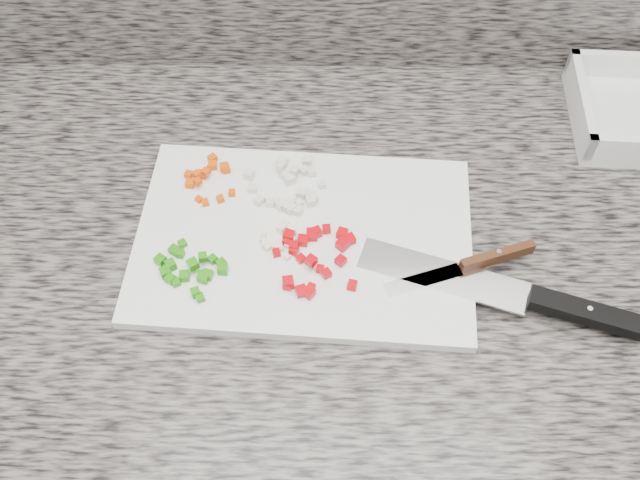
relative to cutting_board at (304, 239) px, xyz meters
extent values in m
cube|color=white|center=(0.08, 0.03, -0.48)|extent=(3.92, 0.62, 0.86)
cube|color=#645F58|center=(0.08, 0.03, -0.03)|extent=(3.96, 0.64, 0.04)
cube|color=white|center=(0.00, 0.00, 0.00)|extent=(0.42, 0.29, 0.01)
cube|color=#E14A04|center=(-0.13, 0.09, 0.01)|extent=(0.01, 0.01, 0.01)
cube|color=#E14A04|center=(-0.14, 0.09, 0.02)|extent=(0.01, 0.01, 0.01)
cube|color=#E14A04|center=(-0.12, 0.05, 0.01)|extent=(0.01, 0.01, 0.01)
cube|color=#E14A04|center=(-0.12, 0.11, 0.01)|extent=(0.01, 0.01, 0.01)
cube|color=#E14A04|center=(-0.12, 0.12, 0.01)|extent=(0.01, 0.01, 0.01)
cube|color=#E14A04|center=(-0.10, 0.10, 0.01)|extent=(0.01, 0.01, 0.01)
cube|color=#E14A04|center=(-0.09, 0.06, 0.01)|extent=(0.01, 0.01, 0.01)
cube|color=#E14A04|center=(-0.10, 0.05, 0.01)|extent=(0.01, 0.01, 0.01)
cube|color=#E14A04|center=(-0.10, 0.10, 0.01)|extent=(0.01, 0.01, 0.01)
cube|color=#E14A04|center=(-0.13, 0.05, 0.01)|extent=(0.01, 0.01, 0.01)
cube|color=#E14A04|center=(-0.12, 0.10, 0.01)|extent=(0.01, 0.01, 0.01)
cube|color=#E14A04|center=(-0.12, 0.11, 0.01)|extent=(0.01, 0.01, 0.01)
cube|color=#E14A04|center=(-0.15, 0.09, 0.01)|extent=(0.01, 0.01, 0.01)
cube|color=#E14A04|center=(-0.13, 0.07, 0.02)|extent=(0.01, 0.01, 0.01)
cube|color=#E14A04|center=(-0.12, 0.09, 0.02)|extent=(0.01, 0.01, 0.01)
cube|color=#E14A04|center=(-0.14, 0.08, 0.01)|extent=(0.01, 0.01, 0.01)
cube|color=silver|center=(0.01, 0.10, 0.01)|extent=(0.01, 0.01, 0.01)
cube|color=silver|center=(-0.04, 0.05, 0.01)|extent=(0.01, 0.01, 0.01)
cube|color=silver|center=(-0.01, 0.05, 0.01)|extent=(0.01, 0.01, 0.01)
cube|color=silver|center=(-0.03, 0.09, 0.01)|extent=(0.01, 0.01, 0.01)
cube|color=silver|center=(-0.07, 0.07, 0.01)|extent=(0.01, 0.01, 0.01)
cube|color=silver|center=(-0.02, 0.08, 0.01)|extent=(0.02, 0.02, 0.01)
cube|color=silver|center=(-0.07, 0.09, 0.01)|extent=(0.02, 0.02, 0.01)
cube|color=silver|center=(-0.02, 0.04, 0.01)|extent=(0.02, 0.02, 0.01)
cube|color=silver|center=(-0.02, 0.04, 0.01)|extent=(0.02, 0.02, 0.01)
cube|color=silver|center=(0.00, 0.10, 0.01)|extent=(0.01, 0.01, 0.01)
cube|color=silver|center=(-0.03, 0.10, 0.02)|extent=(0.01, 0.01, 0.01)
cube|color=silver|center=(-0.01, 0.09, 0.02)|extent=(0.01, 0.01, 0.01)
cube|color=silver|center=(-0.06, 0.05, 0.01)|extent=(0.02, 0.02, 0.01)
cube|color=silver|center=(0.02, 0.08, 0.01)|extent=(0.01, 0.01, 0.01)
cube|color=silver|center=(0.00, 0.06, 0.01)|extent=(0.01, 0.01, 0.01)
cube|color=silver|center=(-0.02, 0.04, 0.01)|extent=(0.02, 0.02, 0.01)
cube|color=silver|center=(-0.01, 0.03, 0.01)|extent=(0.01, 0.01, 0.01)
cube|color=silver|center=(0.01, 0.06, 0.01)|extent=(0.01, 0.01, 0.01)
cube|color=silver|center=(0.01, 0.05, 0.01)|extent=(0.01, 0.01, 0.01)
cube|color=silver|center=(-0.03, 0.04, 0.01)|extent=(0.02, 0.02, 0.01)
cube|color=silver|center=(-0.02, 0.04, 0.01)|extent=(0.01, 0.01, 0.01)
cube|color=silver|center=(-0.03, 0.11, 0.01)|extent=(0.02, 0.02, 0.01)
cube|color=silver|center=(0.00, 0.11, 0.01)|extent=(0.01, 0.01, 0.01)
cube|color=silver|center=(0.00, 0.06, 0.01)|extent=(0.01, 0.01, 0.01)
cube|color=#237F0B|center=(-0.16, -0.06, 0.01)|extent=(0.02, 0.02, 0.01)
cube|color=#237F0B|center=(-0.09, -0.04, 0.01)|extent=(0.01, 0.01, 0.01)
cube|color=#237F0B|center=(-0.13, -0.06, 0.01)|extent=(0.01, 0.01, 0.01)
cube|color=#237F0B|center=(-0.16, -0.04, 0.01)|extent=(0.02, 0.02, 0.01)
cube|color=#237F0B|center=(-0.11, -0.06, 0.01)|extent=(0.01, 0.01, 0.01)
cube|color=#237F0B|center=(-0.12, -0.05, 0.02)|extent=(0.02, 0.02, 0.01)
cube|color=#237F0B|center=(-0.14, -0.07, 0.01)|extent=(0.01, 0.01, 0.01)
cube|color=#237F0B|center=(-0.14, -0.02, 0.01)|extent=(0.01, 0.01, 0.01)
cube|color=#237F0B|center=(-0.11, -0.06, 0.01)|extent=(0.01, 0.01, 0.01)
cube|color=#237F0B|center=(-0.15, -0.05, 0.01)|extent=(0.02, 0.02, 0.01)
cube|color=#237F0B|center=(-0.11, -0.06, 0.01)|extent=(0.01, 0.01, 0.01)
cube|color=#237F0B|center=(-0.11, -0.04, 0.02)|extent=(0.01, 0.01, 0.01)
cube|color=#237F0B|center=(-0.09, -0.05, 0.01)|extent=(0.01, 0.01, 0.01)
cube|color=#237F0B|center=(-0.15, -0.03, 0.01)|extent=(0.01, 0.01, 0.01)
cube|color=#237F0B|center=(-0.14, -0.03, 0.01)|extent=(0.01, 0.01, 0.01)
cube|color=#237F0B|center=(-0.11, -0.09, 0.01)|extent=(0.01, 0.01, 0.01)
cube|color=#237F0B|center=(-0.12, -0.08, 0.01)|extent=(0.01, 0.01, 0.01)
cube|color=#237F0B|center=(-0.15, -0.07, 0.01)|extent=(0.01, 0.01, 0.01)
cube|color=#237F0B|center=(-0.10, -0.04, 0.01)|extent=(0.01, 0.01, 0.01)
cube|color=#C5020B|center=(0.00, -0.01, 0.01)|extent=(0.01, 0.01, 0.01)
cube|color=#C5020B|center=(0.03, 0.01, 0.01)|extent=(0.01, 0.01, 0.01)
cube|color=#C5020B|center=(-0.02, -0.07, 0.01)|extent=(0.01, 0.01, 0.01)
cube|color=#C5020B|center=(0.00, -0.08, 0.01)|extent=(0.02, 0.02, 0.01)
cube|color=#C5020B|center=(0.05, -0.01, 0.01)|extent=(0.02, 0.02, 0.01)
cube|color=#C5020B|center=(0.03, -0.06, 0.01)|extent=(0.01, 0.01, 0.01)
cube|color=#C5020B|center=(-0.01, -0.02, 0.01)|extent=(0.01, 0.01, 0.01)
cube|color=#C5020B|center=(0.00, -0.04, 0.01)|extent=(0.01, 0.01, 0.01)
cube|color=#C5020B|center=(0.01, 0.00, 0.01)|extent=(0.01, 0.01, 0.01)
cube|color=#C5020B|center=(-0.01, -0.02, 0.01)|extent=(0.01, 0.01, 0.01)
cube|color=#C5020B|center=(0.05, -0.02, 0.01)|extent=(0.02, 0.02, 0.01)
cube|color=#C5020B|center=(0.04, -0.04, 0.01)|extent=(0.02, 0.02, 0.01)
cube|color=#C5020B|center=(0.02, 0.00, 0.01)|extent=(0.01, 0.01, 0.01)
cube|color=#C5020B|center=(0.01, -0.05, 0.02)|extent=(0.02, 0.02, 0.01)
cube|color=#C5020B|center=(-0.02, -0.01, 0.01)|extent=(0.01, 0.01, 0.01)
cube|color=#C5020B|center=(-0.02, -0.07, 0.01)|extent=(0.01, 0.01, 0.01)
cube|color=#C5020B|center=(0.01, -0.07, 0.01)|extent=(0.01, 0.01, 0.01)
cube|color=#C5020B|center=(-0.03, -0.03, 0.01)|extent=(0.01, 0.01, 0.01)
cube|color=#C5020B|center=(0.06, -0.07, 0.01)|extent=(0.01, 0.01, 0.01)
cube|color=#C5020B|center=(0.05, -0.01, 0.01)|extent=(0.02, 0.02, 0.01)
cube|color=#C5020B|center=(0.01, -0.08, 0.01)|extent=(0.02, 0.02, 0.01)
cube|color=#C5020B|center=(0.02, -0.05, 0.01)|extent=(0.01, 0.01, 0.01)
cube|color=#C5020B|center=(0.05, 0.00, 0.01)|extent=(0.02, 0.02, 0.01)
cube|color=#C5020B|center=(-0.02, 0.00, 0.01)|extent=(0.02, 0.02, 0.01)
cube|color=#F0E8B9|center=(-0.05, 0.00, 0.01)|extent=(0.01, 0.01, 0.01)
cube|color=#F0E8B9|center=(-0.02, 0.01, 0.01)|extent=(0.01, 0.01, 0.01)
cube|color=#F0E8B9|center=(-0.02, 0.00, 0.01)|extent=(0.01, 0.01, 0.01)
cube|color=#F0E8B9|center=(-0.03, -0.01, 0.01)|extent=(0.01, 0.01, 0.01)
cube|color=#F0E8B9|center=(-0.03, 0.01, 0.01)|extent=(0.01, 0.01, 0.01)
cube|color=#F0E8B9|center=(-0.03, -0.02, 0.01)|extent=(0.01, 0.01, 0.01)
cube|color=#F0E8B9|center=(-0.01, -0.01, 0.01)|extent=(0.01, 0.01, 0.01)
cube|color=#F0E8B9|center=(-0.02, -0.02, 0.01)|extent=(0.01, 0.01, 0.01)
cube|color=#F0E8B9|center=(-0.04, -0.02, 0.01)|extent=(0.01, 0.01, 0.01)
cube|color=#F0E8B9|center=(-0.03, -0.02, 0.01)|extent=(0.01, 0.01, 0.01)
cube|color=#F0E8B9|center=(-0.05, -0.01, 0.01)|extent=(0.01, 0.01, 0.00)
cube|color=#F0E8B9|center=(-0.02, 0.01, 0.01)|extent=(0.01, 0.01, 0.00)
cube|color=#F0E8B9|center=(-0.02, -0.03, 0.01)|extent=(0.01, 0.01, 0.01)
cube|color=#F0E8B9|center=(-0.01, 0.00, 0.01)|extent=(0.01, 0.01, 0.01)
cube|color=#F0E8B9|center=(-0.01, 0.00, 0.01)|extent=(0.01, 0.01, 0.00)
cube|color=#F0E8B9|center=(-0.04, -0.02, 0.01)|extent=(0.01, 0.01, 0.01)
cube|color=white|center=(0.16, -0.06, 0.01)|extent=(0.20, 0.10, 0.00)
cube|color=black|center=(0.31, -0.11, 0.01)|extent=(0.13, 0.06, 0.02)
cylinder|color=white|center=(0.31, -0.11, 0.02)|extent=(0.01, 0.01, 0.00)
cube|color=white|center=(0.14, -0.06, 0.01)|extent=(0.09, 0.05, 0.00)
cube|color=#4D2613|center=(0.23, -0.03, 0.01)|extent=(0.09, 0.04, 0.02)
cylinder|color=white|center=(0.23, -0.03, 0.02)|extent=(0.01, 0.01, 0.00)
cube|color=white|center=(0.37, 0.21, 0.02)|extent=(0.02, 0.17, 0.04)
camera|label=1|loc=(0.03, -0.49, 0.70)|focal=40.00mm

